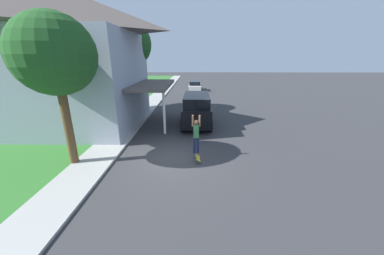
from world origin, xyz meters
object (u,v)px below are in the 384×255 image
object	(u,v)px
car_down_street	(195,86)
skateboard	(198,158)
lawn_tree_near	(54,56)
skateboarder	(196,134)
lawn_tree_far	(128,44)
suv_parked	(197,109)

from	to	relation	value
car_down_street	skateboard	distance (m)	21.99
lawn_tree_near	skateboarder	xyz separation A→B (m)	(5.60, 0.69, -3.50)
lawn_tree_far	car_down_street	world-z (taller)	lawn_tree_far
suv_parked	lawn_tree_near	bearing A→B (deg)	-132.79
skateboarder	car_down_street	bearing A→B (deg)	90.46
skateboarder	skateboard	distance (m)	1.16
lawn_tree_far	skateboard	world-z (taller)	lawn_tree_far
skateboarder	lawn_tree_far	bearing A→B (deg)	121.50
car_down_street	skateboard	bearing A→B (deg)	-89.28
suv_parked	skateboard	xyz separation A→B (m)	(0.07, -5.65, -1.05)
car_down_street	skateboarder	bearing A→B (deg)	-89.54
lawn_tree_near	lawn_tree_far	distance (m)	9.93
lawn_tree_near	suv_parked	bearing A→B (deg)	47.21
car_down_street	skateboard	world-z (taller)	car_down_street
suv_parked	car_down_street	size ratio (longest dim) A/B	1.12
lawn_tree_near	skateboarder	bearing A→B (deg)	6.98
suv_parked	car_down_street	bearing A→B (deg)	90.71
skateboarder	skateboard	size ratio (longest dim) A/B	2.32
lawn_tree_near	lawn_tree_far	world-z (taller)	lawn_tree_far
skateboard	lawn_tree_far	bearing A→B (deg)	121.25
lawn_tree_far	suv_parked	distance (m)	8.18
lawn_tree_near	skateboard	bearing A→B (deg)	4.37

